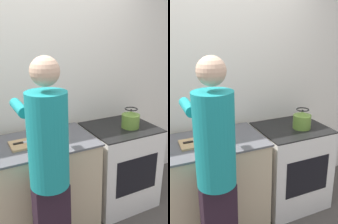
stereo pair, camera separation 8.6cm
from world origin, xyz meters
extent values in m
cube|color=silver|center=(0.00, 0.70, 1.30)|extent=(8.00, 0.05, 2.60)
cube|color=#C6B28E|center=(-0.38, 0.30, 0.46)|extent=(1.66, 0.61, 0.91)
cube|color=#56565B|center=(-0.38, 0.30, 0.92)|extent=(1.69, 0.63, 0.02)
cube|color=silver|center=(0.86, 0.32, 0.45)|extent=(0.71, 0.64, 0.90)
cube|color=black|center=(0.86, 0.32, 0.91)|extent=(0.71, 0.64, 0.01)
cube|color=black|center=(0.86, 0.00, 0.50)|extent=(0.50, 0.01, 0.40)
cylinder|color=teal|center=(-0.13, -0.21, 1.17)|extent=(0.28, 0.28, 0.69)
sphere|color=#D1A889|center=(-0.13, -0.21, 1.64)|extent=(0.20, 0.20, 0.20)
cylinder|color=teal|center=(-0.25, 0.06, 1.35)|extent=(0.08, 0.30, 0.08)
cylinder|color=teal|center=(-0.01, 0.06, 1.35)|extent=(0.08, 0.30, 0.08)
cube|color=tan|center=(-0.15, 0.30, 0.94)|extent=(0.31, 0.21, 0.02)
cube|color=silver|center=(-0.12, 0.31, 0.95)|extent=(0.14, 0.04, 0.01)
cube|color=black|center=(-0.23, 0.31, 0.95)|extent=(0.09, 0.03, 0.01)
cylinder|color=olive|center=(0.94, 0.26, 0.98)|extent=(0.19, 0.19, 0.14)
cone|color=olive|center=(0.94, 0.26, 1.07)|extent=(0.15, 0.15, 0.04)
sphere|color=black|center=(0.94, 0.26, 1.10)|extent=(0.02, 0.02, 0.02)
torus|color=black|center=(0.94, 0.26, 1.12)|extent=(0.13, 0.13, 0.01)
camera|label=1|loc=(-0.62, -1.72, 1.88)|focal=40.00mm
camera|label=2|loc=(-0.55, -1.76, 1.88)|focal=40.00mm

